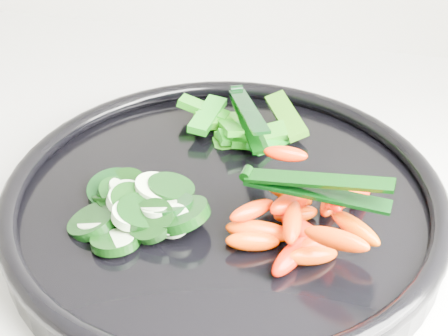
# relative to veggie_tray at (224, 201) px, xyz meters

# --- Properties ---
(veggie_tray) EXTENTS (0.50, 0.50, 0.04)m
(veggie_tray) POSITION_rel_veggie_tray_xyz_m (0.00, 0.00, 0.00)
(veggie_tray) COLOR black
(veggie_tray) RESTS_ON counter
(cucumber_pile) EXTENTS (0.13, 0.12, 0.04)m
(cucumber_pile) POSITION_rel_veggie_tray_xyz_m (-0.06, -0.04, 0.01)
(cucumber_pile) COLOR black
(cucumber_pile) RESTS_ON veggie_tray
(carrot_pile) EXTENTS (0.12, 0.14, 0.05)m
(carrot_pile) POSITION_rel_veggie_tray_xyz_m (0.07, -0.03, 0.02)
(carrot_pile) COLOR #F71400
(carrot_pile) RESTS_ON veggie_tray
(pepper_pile) EXTENTS (0.13, 0.10, 0.04)m
(pepper_pile) POSITION_rel_veggie_tray_xyz_m (-0.01, 0.10, 0.01)
(pepper_pile) COLOR #146E0A
(pepper_pile) RESTS_ON veggie_tray
(tong_carrot) EXTENTS (0.11, 0.03, 0.02)m
(tong_carrot) POSITION_rel_veggie_tray_xyz_m (0.08, -0.03, 0.05)
(tong_carrot) COLOR black
(tong_carrot) RESTS_ON carrot_pile
(tong_pepper) EXTENTS (0.06, 0.11, 0.02)m
(tong_pepper) POSITION_rel_veggie_tray_xyz_m (-0.00, 0.10, 0.03)
(tong_pepper) COLOR black
(tong_pepper) RESTS_ON pepper_pile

